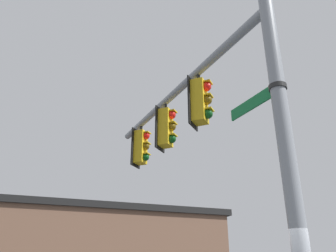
# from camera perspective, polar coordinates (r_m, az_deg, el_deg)

# --- Properties ---
(signal_pole) EXTENTS (0.25, 0.25, 7.10)m
(signal_pole) POSITION_cam_1_polar(r_m,az_deg,el_deg) (5.54, 19.03, -4.77)
(signal_pole) COLOR gray
(signal_pole) RESTS_ON ground
(mast_arm) EXTENTS (4.56, 5.68, 0.20)m
(mast_arm) POSITION_cam_1_polar(r_m,az_deg,el_deg) (9.28, 1.18, 5.45)
(mast_arm) COLOR gray
(traffic_light_nearest_pole) EXTENTS (0.54, 0.49, 1.31)m
(traffic_light_nearest_pole) POSITION_cam_1_polar(r_m,az_deg,el_deg) (8.01, 5.32, 4.06)
(traffic_light_nearest_pole) COLOR black
(traffic_light_mid_inner) EXTENTS (0.54, 0.49, 1.31)m
(traffic_light_mid_inner) POSITION_cam_1_polar(r_m,az_deg,el_deg) (9.38, -0.29, -0.27)
(traffic_light_mid_inner) COLOR black
(traffic_light_mid_outer) EXTENTS (0.54, 0.49, 1.31)m
(traffic_light_mid_outer) POSITION_cam_1_polar(r_m,az_deg,el_deg) (10.85, -4.42, -3.47)
(traffic_light_mid_outer) COLOR black
(street_name_sign) EXTENTS (0.93, 1.13, 0.22)m
(street_name_sign) POSITION_cam_1_polar(r_m,az_deg,el_deg) (6.23, 15.28, 4.64)
(street_name_sign) COLOR #147238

